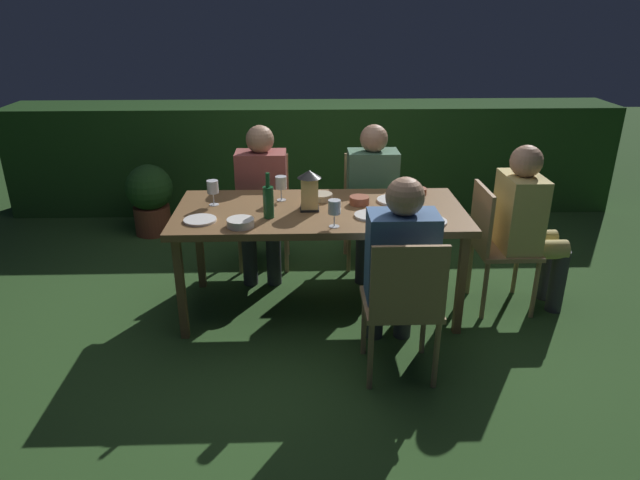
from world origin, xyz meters
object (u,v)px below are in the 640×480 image
(plate_b, at_px, (200,220))
(person_in_blue, at_px, (399,262))
(chair_side_right_a, at_px, (264,205))
(wine_glass_b, at_px, (334,208))
(bowl_bread, at_px, (240,222))
(dining_table, at_px, (320,217))
(bowl_salad, at_px, (418,191))
(person_in_green, at_px, (373,193))
(lantern_centerpiece, at_px, (309,188))
(plate_c, at_px, (428,221))
(person_in_rust, at_px, (261,194))
(green_bottle_on_table, at_px, (268,201))
(chair_side_right_b, at_px, (369,203))
(chair_side_left_b, at_px, (403,302))
(wine_glass_c, at_px, (281,184))
(bowl_dip, at_px, (359,200))
(potted_plant_by_hedge, at_px, (150,197))
(person_in_mustard, at_px, (527,221))
(chair_head_far, at_px, (496,242))
(bowl_olives, at_px, (321,196))
(plate_a, at_px, (370,215))
(plate_d, at_px, (394,200))
(wine_glass_a, at_px, (213,188))

(plate_b, bearing_deg, person_in_blue, -19.74)
(chair_side_right_a, relative_size, wine_glass_b, 5.15)
(plate_b, relative_size, bowl_bread, 1.22)
(dining_table, distance_m, bowl_bread, 0.58)
(wine_glass_b, xyz_separation_m, bowl_salad, (0.62, 0.60, -0.09))
(person_in_green, distance_m, lantern_centerpiece, 0.83)
(wine_glass_b, distance_m, plate_c, 0.59)
(dining_table, xyz_separation_m, plate_b, (-0.75, -0.20, 0.06))
(person_in_rust, distance_m, lantern_centerpiece, 0.76)
(green_bottle_on_table, bearing_deg, chair_side_right_b, 51.94)
(chair_side_left_b, relative_size, bowl_salad, 7.15)
(dining_table, height_order, wine_glass_c, wine_glass_c)
(wine_glass_c, height_order, bowl_dip, wine_glass_c)
(person_in_green, bearing_deg, wine_glass_c, -147.67)
(plate_c, relative_size, potted_plant_by_hedge, 0.36)
(person_in_mustard, height_order, chair_side_right_a, person_in_mustard)
(dining_table, height_order, bowl_salad, bowl_salad)
(chair_side_right_a, bearing_deg, lantern_centerpiece, -66.47)
(plate_b, bearing_deg, chair_head_far, 5.82)
(person_in_blue, height_order, bowl_olives, person_in_blue)
(person_in_mustard, xyz_separation_m, bowl_olives, (-1.38, 0.19, 0.12))
(wine_glass_b, bearing_deg, dining_table, 103.40)
(chair_head_far, relative_size, green_bottle_on_table, 3.00)
(person_in_rust, relative_size, bowl_olives, 7.46)
(chair_head_far, bearing_deg, person_in_green, 141.11)
(person_in_rust, bearing_deg, bowl_salad, -16.84)
(chair_side_left_b, xyz_separation_m, plate_a, (-0.11, 0.67, 0.26))
(plate_a, relative_size, bowl_bread, 1.23)
(dining_table, relative_size, bowl_olives, 12.28)
(lantern_centerpiece, relative_size, green_bottle_on_table, 0.91)
(chair_head_far, height_order, chair_side_left_b, same)
(person_in_rust, distance_m, plate_d, 1.06)
(bowl_salad, bearing_deg, lantern_centerpiece, -159.57)
(lantern_centerpiece, distance_m, plate_d, 0.61)
(person_in_mustard, relative_size, bowl_dip, 8.69)
(potted_plant_by_hedge, bearing_deg, bowl_olives, -39.75)
(dining_table, xyz_separation_m, chair_side_right_b, (0.43, 0.82, -0.19))
(wine_glass_c, xyz_separation_m, bowl_salad, (0.96, 0.09, -0.09))
(green_bottle_on_table, distance_m, bowl_bread, 0.24)
(wine_glass_a, height_order, wine_glass_b, same)
(person_in_mustard, relative_size, person_in_green, 1.00)
(lantern_centerpiece, xyz_separation_m, bowl_salad, (0.77, 0.29, -0.12))
(plate_c, height_order, bowl_bread, bowl_bread)
(dining_table, xyz_separation_m, bowl_salad, (0.70, 0.28, 0.08))
(chair_side_left_b, xyz_separation_m, bowl_salad, (0.27, 1.10, 0.27))
(chair_side_left_b, xyz_separation_m, plate_b, (-1.18, 0.62, 0.26))
(person_in_blue, xyz_separation_m, bowl_bread, (-0.92, 0.33, 0.12))
(wine_glass_a, height_order, bowl_olives, wine_glass_a)
(dining_table, height_order, chair_side_right_b, chair_side_right_b)
(bowl_bread, xyz_separation_m, bowl_salad, (1.19, 0.57, -0.00))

